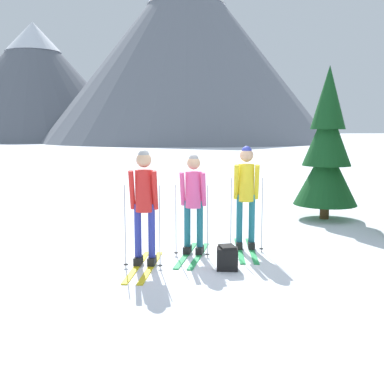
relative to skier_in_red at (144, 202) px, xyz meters
name	(u,v)px	position (x,y,z in m)	size (l,w,h in m)	color
ground_plane	(188,255)	(0.78, 0.47, -1.03)	(400.00, 400.00, 0.00)	white
skier_in_red	(144,202)	(0.00, 0.00, 0.00)	(0.80, 1.73, 1.84)	yellow
skier_in_pink	(193,200)	(0.89, 0.49, -0.07)	(0.92, 1.66, 1.73)	green
skier_in_yellow	(246,191)	(1.87, 0.65, 0.04)	(0.71, 1.74, 1.86)	green
pine_tree_near	(327,150)	(4.64, 3.00, 0.63)	(1.50, 1.50, 3.63)	#51381E
backpack_on_snow_front	(227,258)	(1.22, -0.47, -0.84)	(0.37, 0.31, 0.38)	black
mountain_ridge_distant	(136,61)	(6.14, 73.33, 12.59)	(67.58, 55.35, 29.46)	slate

